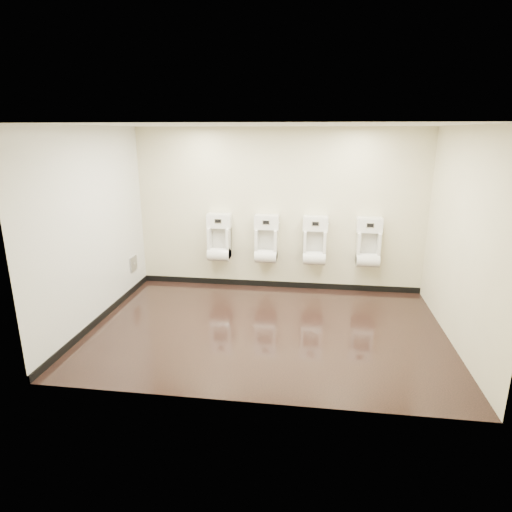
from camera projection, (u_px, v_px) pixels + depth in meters
The scene contains 14 objects.
ground at pixel (267, 329), 6.14m from camera, with size 5.00×3.50×0.00m, color black.
ceiling at pixel (268, 125), 5.35m from camera, with size 5.00×3.50×0.00m, color silver.
back_wall at pixel (278, 211), 7.41m from camera, with size 5.00×0.02×2.80m, color beige.
front_wall at pixel (248, 276), 4.08m from camera, with size 5.00×0.02×2.80m, color beige.
left_wall at pixel (93, 228), 6.07m from camera, with size 0.02×3.50×2.80m, color beige.
right_wall at pixel (463, 240), 5.42m from camera, with size 0.02×3.50×2.80m, color beige.
tile_overlay_left at pixel (93, 228), 6.06m from camera, with size 0.01×3.50×2.80m, color white.
skirting_back at pixel (277, 284), 7.78m from camera, with size 5.00×0.02×0.10m, color black.
skirting_left at pixel (103, 316), 6.44m from camera, with size 0.02×3.50×0.10m, color black.
access_panel at pixel (133, 264), 7.46m from camera, with size 0.04×0.25×0.25m.
urinal_0 at pixel (219, 241), 7.55m from camera, with size 0.43×0.33×0.81m.
urinal_1 at pixel (266, 242), 7.45m from camera, with size 0.43×0.33×0.81m.
urinal_2 at pixel (315, 244), 7.34m from camera, with size 0.43×0.33×0.81m.
urinal_3 at pixel (368, 246), 7.22m from camera, with size 0.43×0.33×0.81m.
Camera 1 is at (0.60, -5.56, 2.73)m, focal length 30.00 mm.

